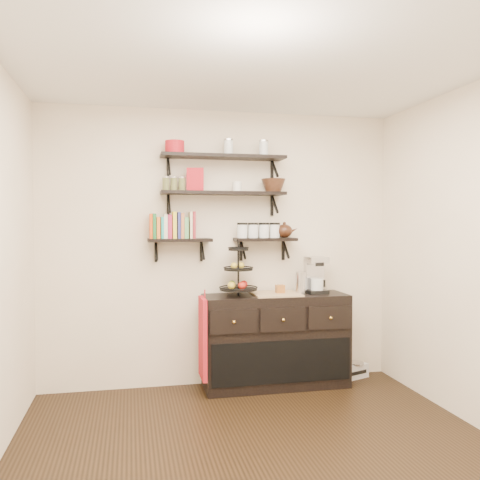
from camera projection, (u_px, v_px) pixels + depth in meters
name	position (u px, v px, depth m)	size (l,w,h in m)	color
floor	(267.00, 463.00, 3.38)	(3.50, 3.50, 0.00)	black
ceiling	(268.00, 53.00, 3.28)	(3.50, 3.50, 0.02)	white
back_wall	(221.00, 248.00, 5.04)	(3.50, 0.02, 2.70)	white
shelf_top	(223.00, 157.00, 4.88)	(1.20, 0.27, 0.23)	black
shelf_mid	(223.00, 193.00, 4.89)	(1.20, 0.27, 0.23)	black
shelf_low_left	(180.00, 241.00, 4.83)	(0.60, 0.25, 0.23)	black
shelf_low_right	(265.00, 240.00, 5.01)	(0.60, 0.25, 0.23)	black
cookbooks	(174.00, 226.00, 4.81)	(0.43, 0.15, 0.26)	#D64811
glass_canisters	(259.00, 231.00, 4.99)	(0.43, 0.10, 0.13)	silver
sideboard	(276.00, 340.00, 4.95)	(1.40, 0.50, 0.92)	black
fruit_stand	(239.00, 277.00, 4.85)	(0.36, 0.36, 0.53)	black
candle	(280.00, 289.00, 4.94)	(0.08, 0.08, 0.08)	brown
coffee_maker	(315.00, 276.00, 5.04)	(0.21, 0.21, 0.36)	black
thermal_carafe	(301.00, 283.00, 4.96)	(0.11, 0.11, 0.22)	silver
apron	(203.00, 338.00, 4.69)	(0.04, 0.32, 0.75)	#9D1810
radio	(355.00, 370.00, 5.23)	(0.30, 0.23, 0.16)	silver
recipe_box	(195.00, 180.00, 4.83)	(0.16, 0.06, 0.22)	#AF141F
walnut_bowl	(273.00, 186.00, 4.99)	(0.24, 0.24, 0.13)	black
ramekins	(237.00, 187.00, 4.91)	(0.09, 0.09, 0.10)	white
teapot	(284.00, 230.00, 5.05)	(0.21, 0.16, 0.16)	#32190F
red_pot	(175.00, 147.00, 4.78)	(0.18, 0.18, 0.12)	#AF141F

